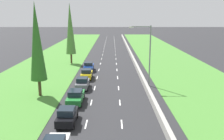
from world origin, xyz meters
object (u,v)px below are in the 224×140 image
at_px(poplar_tree_second, 36,42).
at_px(grey_hatchback_left_lane, 82,83).
at_px(green_sedan_left_lane, 75,97).
at_px(blue_hatchback_left_lane, 88,67).
at_px(street_light_mast, 147,51).
at_px(poplar_tree_third, 70,29).
at_px(black_hatchback_left_lane_third, 66,116).
at_px(yellow_hatchback_left_lane, 86,74).

bearing_deg(poplar_tree_second, grey_hatchback_left_lane, 30.02).
height_order(green_sedan_left_lane, blue_hatchback_left_lane, blue_hatchback_left_lane).
bearing_deg(poplar_tree_second, street_light_mast, 17.20).
relative_size(blue_hatchback_left_lane, poplar_tree_third, 0.30).
relative_size(black_hatchback_left_lane_third, blue_hatchback_left_lane, 1.00).
bearing_deg(poplar_tree_second, poplar_tree_third, 88.29).
xyz_separation_m(blue_hatchback_left_lane, street_light_mast, (9.65, -9.98, 4.40)).
height_order(blue_hatchback_left_lane, street_light_mast, street_light_mast).
distance_m(green_sedan_left_lane, blue_hatchback_left_lane, 17.27).
bearing_deg(poplar_tree_third, street_light_mast, -50.36).
height_order(grey_hatchback_left_lane, yellow_hatchback_left_lane, same).
distance_m(blue_hatchback_left_lane, street_light_mast, 14.56).
relative_size(poplar_tree_second, poplar_tree_third, 0.94).
height_order(grey_hatchback_left_lane, poplar_tree_third, poplar_tree_third).
relative_size(black_hatchback_left_lane_third, poplar_tree_third, 0.30).
height_order(black_hatchback_left_lane_third, grey_hatchback_left_lane, same).
distance_m(grey_hatchback_left_lane, blue_hatchback_left_lane, 11.51).
height_order(blue_hatchback_left_lane, poplar_tree_third, poplar_tree_third).
bearing_deg(black_hatchback_left_lane_third, street_light_mast, 53.62).
xyz_separation_m(green_sedan_left_lane, blue_hatchback_left_lane, (-0.01, 17.27, 0.02)).
height_order(black_hatchback_left_lane_third, green_sedan_left_lane, black_hatchback_left_lane_third).
height_order(blue_hatchback_left_lane, poplar_tree_second, poplar_tree_second).
distance_m(green_sedan_left_lane, poplar_tree_second, 8.58).
xyz_separation_m(yellow_hatchback_left_lane, blue_hatchback_left_lane, (-0.21, 5.95, 0.00)).
height_order(grey_hatchback_left_lane, poplar_tree_second, poplar_tree_second).
relative_size(grey_hatchback_left_lane, street_light_mast, 0.43).
bearing_deg(street_light_mast, poplar_tree_second, -162.80).
height_order(poplar_tree_second, poplar_tree_third, poplar_tree_third).
bearing_deg(black_hatchback_left_lane_third, poplar_tree_third, 98.47).
bearing_deg(poplar_tree_third, grey_hatchback_left_lane, -76.03).
xyz_separation_m(green_sedan_left_lane, poplar_tree_third, (-4.47, 24.32, 6.74)).
xyz_separation_m(grey_hatchback_left_lane, poplar_tree_third, (-4.62, 18.56, 6.72)).
relative_size(yellow_hatchback_left_lane, poplar_tree_third, 0.30).
bearing_deg(blue_hatchback_left_lane, grey_hatchback_left_lane, -89.20).
distance_m(blue_hatchback_left_lane, poplar_tree_second, 16.66).
bearing_deg(street_light_mast, yellow_hatchback_left_lane, 156.88).
height_order(poplar_tree_second, street_light_mast, poplar_tree_second).
xyz_separation_m(blue_hatchback_left_lane, poplar_tree_third, (-4.46, 7.05, 6.72)).
bearing_deg(street_light_mast, grey_hatchback_left_lane, -170.86).
xyz_separation_m(green_sedan_left_lane, yellow_hatchback_left_lane, (0.20, 11.33, 0.02)).
distance_m(black_hatchback_left_lane_third, yellow_hatchback_left_lane, 17.10).
relative_size(grey_hatchback_left_lane, yellow_hatchback_left_lane, 1.00).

